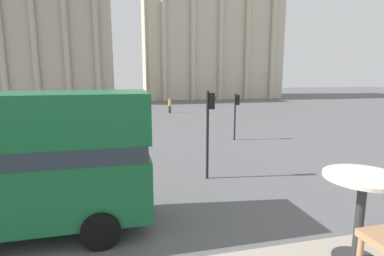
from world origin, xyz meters
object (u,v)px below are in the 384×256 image
(pedestrian_black, at_px, (46,118))
(pedestrian_yellow, at_px, (170,104))
(traffic_light_near, at_px, (209,122))
(plaza_building_left, at_px, (42,31))
(traffic_light_mid, at_px, (236,110))
(plaza_building_right, at_px, (209,34))
(traffic_light_far, at_px, (95,102))
(cafe_dining_table, at_px, (362,199))

(pedestrian_black, height_order, pedestrian_yellow, pedestrian_yellow)
(traffic_light_near, distance_m, pedestrian_yellow, 23.84)
(plaza_building_left, xyz_separation_m, traffic_light_mid, (19.97, -36.94, -9.63))
(traffic_light_near, bearing_deg, plaza_building_right, 73.25)
(traffic_light_far, xyz_separation_m, pedestrian_black, (-3.83, -1.84, -1.16))
(pedestrian_yellow, bearing_deg, traffic_light_far, 82.70)
(plaza_building_right, bearing_deg, traffic_light_near, -106.75)
(pedestrian_black, bearing_deg, plaza_building_left, 43.07)
(plaza_building_left, xyz_separation_m, traffic_light_far, (9.87, -27.97, -9.62))
(plaza_building_left, relative_size, traffic_light_mid, 7.16)
(plaza_building_right, xyz_separation_m, pedestrian_yellow, (-12.75, -26.02, -12.01))
(plaza_building_left, xyz_separation_m, traffic_light_near, (15.77, -44.22, -9.26))
(cafe_dining_table, xyz_separation_m, pedestrian_yellow, (4.16, 34.13, -2.53))
(cafe_dining_table, relative_size, traffic_light_far, 0.22)
(plaza_building_left, height_order, plaza_building_right, plaza_building_right)
(cafe_dining_table, distance_m, plaza_building_right, 63.19)
(plaza_building_left, relative_size, pedestrian_yellow, 13.02)
(traffic_light_far, bearing_deg, plaza_building_right, 58.06)
(plaza_building_left, height_order, traffic_light_near, plaza_building_left)
(traffic_light_mid, xyz_separation_m, pedestrian_black, (-13.93, 7.13, -1.14))
(traffic_light_near, height_order, pedestrian_black, traffic_light_near)
(cafe_dining_table, distance_m, plaza_building_left, 56.98)
(plaza_building_left, relative_size, traffic_light_near, 6.05)
(plaza_building_left, bearing_deg, traffic_light_mid, -61.60)
(cafe_dining_table, distance_m, pedestrian_black, 26.18)
(plaza_building_right, distance_m, traffic_light_far, 40.89)
(cafe_dining_table, distance_m, traffic_light_near, 10.67)
(traffic_light_near, bearing_deg, traffic_light_far, 109.94)
(plaza_building_left, relative_size, traffic_light_far, 7.11)
(plaza_building_left, relative_size, pedestrian_black, 13.24)
(traffic_light_near, relative_size, traffic_light_far, 1.18)
(plaza_building_left, bearing_deg, traffic_light_far, -70.56)
(pedestrian_yellow, bearing_deg, traffic_light_mid, 137.11)
(traffic_light_near, height_order, pedestrian_yellow, traffic_light_near)
(plaza_building_right, xyz_separation_m, traffic_light_mid, (-10.76, -42.42, -10.89))
(traffic_light_far, relative_size, pedestrian_yellow, 1.83)
(cafe_dining_table, xyz_separation_m, traffic_light_near, (1.95, 10.44, -1.04))
(pedestrian_yellow, bearing_deg, plaza_building_left, -8.61)
(plaza_building_right, height_order, traffic_light_near, plaza_building_right)
(traffic_light_far, bearing_deg, traffic_light_near, -70.06)
(plaza_building_right, bearing_deg, pedestrian_black, -124.98)
(pedestrian_yellow, bearing_deg, pedestrian_black, 78.02)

